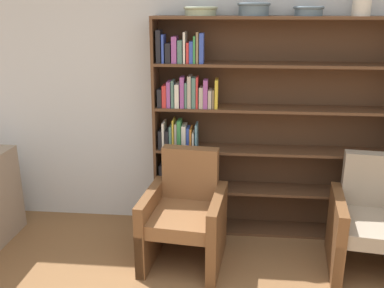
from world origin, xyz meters
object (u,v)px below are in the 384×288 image
at_px(bowl_slate, 309,10).
at_px(armchair_cushioned, 373,223).
at_px(armchair_leather, 185,215).
at_px(bowl_sage, 254,8).
at_px(bowl_olive, 201,10).
at_px(bookshelf, 251,132).
at_px(vase_tall, 362,2).

distance_m(bowl_slate, armchair_cushioned, 1.81).
relative_size(armchair_leather, armchair_cushioned, 1.00).
bearing_deg(bowl_sage, armchair_leather, -133.40).
height_order(bowl_olive, armchair_leather, bowl_olive).
relative_size(bookshelf, bowl_slate, 8.69).
xyz_separation_m(vase_tall, armchair_leather, (-1.39, -0.55, -1.70)).
relative_size(bowl_olive, armchair_cushioned, 0.31).
height_order(bowl_olive, bowl_slate, bowl_slate).
bearing_deg(bowl_slate, vase_tall, -0.00).
bearing_deg(bowl_sage, vase_tall, -0.00).
height_order(bowl_slate, armchair_leather, bowl_slate).
height_order(bowl_olive, armchair_cushioned, bowl_olive).
height_order(bowl_olive, bowl_sage, bowl_sage).
xyz_separation_m(bowl_sage, vase_tall, (0.87, -0.00, 0.05)).
relative_size(bookshelf, bowl_sage, 7.92).
bearing_deg(bowl_olive, armchair_cushioned, -20.92).
relative_size(bowl_slate, vase_tall, 1.01).
height_order(bowl_slate, vase_tall, vase_tall).
xyz_separation_m(bowl_sage, armchair_leather, (-0.52, -0.55, -1.65)).
bearing_deg(bowl_sage, bowl_slate, 0.00).
xyz_separation_m(bookshelf, bowl_sage, (-0.02, -0.02, 1.07)).
relative_size(bookshelf, vase_tall, 8.79).
distance_m(bowl_sage, bowl_slate, 0.45).
relative_size(bowl_olive, bowl_slate, 1.16).
height_order(bowl_sage, armchair_leather, bowl_sage).
bearing_deg(bowl_slate, armchair_cushioned, -44.91).
bearing_deg(bowl_slate, bookshelf, 177.66).
xyz_separation_m(bowl_slate, armchair_leather, (-0.97, -0.55, -1.63)).
height_order(bookshelf, armchair_cushioned, bookshelf).
distance_m(bowl_slate, armchair_leather, 1.98).
xyz_separation_m(bowl_sage, bowl_slate, (0.45, 0.00, -0.02)).
relative_size(bookshelf, armchair_leather, 2.36).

